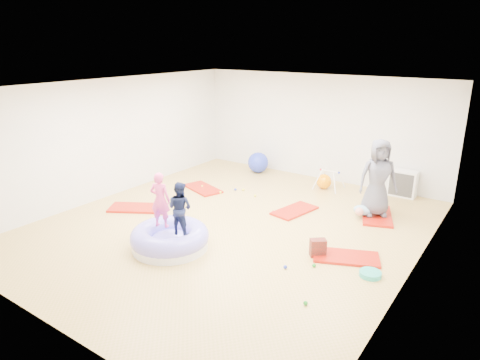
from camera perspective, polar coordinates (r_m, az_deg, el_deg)
The scene contains 19 objects.
room at distance 8.34m, azimuth -1.18°, elevation 2.75°, with size 7.01×8.01×2.81m.
gym_mat_front_left at distance 9.93m, azimuth -13.75°, elevation -3.62°, with size 1.15×0.58×0.05m, color #C60807.
gym_mat_mid_left at distance 10.94m, azimuth -4.98°, elevation -1.13°, with size 1.09×0.55×0.05m, color #C60807.
gym_mat_center_back at distance 9.57m, azimuth 7.29°, elevation -4.06°, with size 1.08×0.54×0.04m, color #C60807.
gym_mat_right at distance 7.76m, azimuth 13.97°, elevation -9.94°, with size 1.11×0.56×0.05m, color #C60807.
gym_mat_rear_right at distance 9.70m, azimuth 17.77°, elevation -4.51°, with size 1.20×0.60×0.05m, color #C60807.
inflatable_cushion at distance 7.94m, azimuth -9.33°, elevation -7.73°, with size 1.43×1.43×0.45m.
child_pink at distance 7.80m, azimuth -10.62°, elevation -2.28°, with size 0.38×0.25×1.03m, color #FF4896.
child_navy at distance 7.48m, azimuth -8.03°, elevation -3.38°, with size 0.46×0.36×0.95m, color #11183F.
adult_caregiver at distance 9.41m, azimuth 17.93°, elevation 0.30°, with size 0.80×0.52×1.65m, color #4C4E5E.
infant at distance 9.49m, azimuth 15.89°, elevation -3.93°, with size 0.37×0.38×0.22m.
ball_pit_balls at distance 9.28m, azimuth 1.74°, elevation -4.58°, with size 4.58×3.63×0.06m.
exercise_ball_blue at distance 12.25m, azimuth 2.43°, elevation 2.34°, with size 0.59×0.59×0.59m, color #2335C7.
exercise_ball_orange at distance 11.12m, azimuth 11.12°, elevation -0.19°, with size 0.38×0.38×0.38m, color #FF8E00.
infant_play_gym at distance 11.03m, azimuth 11.82°, elevation 0.41°, with size 0.66×0.62×0.50m.
cube_shelf at distance 11.06m, azimuth 20.85°, elevation -0.42°, with size 0.65×0.32×0.65m.
balance_disc at distance 7.32m, azimuth 16.98°, elevation -11.89°, with size 0.35×0.35×0.08m, color teal.
backpack at distance 7.68m, azimuth 10.34°, elevation -8.88°, with size 0.27×0.17×0.32m, color maroon.
yellow_toy at distance 9.10m, azimuth -8.93°, elevation -5.39°, with size 0.19×0.19×0.03m, color yellow.
Camera 1 is at (4.73, -6.51, 3.58)m, focal length 32.00 mm.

